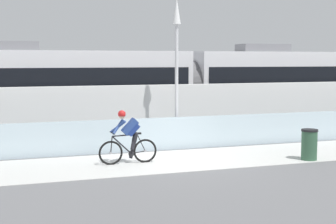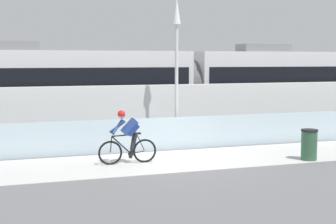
{
  "view_description": "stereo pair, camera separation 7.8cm",
  "coord_description": "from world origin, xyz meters",
  "px_view_note": "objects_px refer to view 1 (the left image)",
  "views": [
    {
      "loc": [
        -5.1,
        -14.23,
        3.08
      ],
      "look_at": [
        0.51,
        2.35,
        1.25
      ],
      "focal_mm": 53.48,
      "sensor_mm": 36.0,
      "label": 1
    },
    {
      "loc": [
        -5.03,
        -14.25,
        3.08
      ],
      "look_at": [
        0.51,
        2.35,
        1.25
      ],
      "focal_mm": 53.48,
      "sensor_mm": 36.0,
      "label": 2
    }
  ],
  "objects_px": {
    "lamp_post_antenna": "(177,54)",
    "trash_bin": "(309,145)",
    "cyclist_on_bike": "(128,138)",
    "tram": "(188,86)"
  },
  "relations": [
    {
      "from": "lamp_post_antenna",
      "to": "trash_bin",
      "type": "xyz_separation_m",
      "value": [
        3.12,
        -3.4,
        -2.81
      ]
    },
    {
      "from": "cyclist_on_bike",
      "to": "lamp_post_antenna",
      "type": "height_order",
      "value": "lamp_post_antenna"
    },
    {
      "from": "cyclist_on_bike",
      "to": "lamp_post_antenna",
      "type": "bearing_deg",
      "value": 43.22
    },
    {
      "from": "tram",
      "to": "trash_bin",
      "type": "relative_size",
      "value": 23.5
    },
    {
      "from": "trash_bin",
      "to": "lamp_post_antenna",
      "type": "bearing_deg",
      "value": 132.56
    },
    {
      "from": "tram",
      "to": "trash_bin",
      "type": "height_order",
      "value": "tram"
    },
    {
      "from": "lamp_post_antenna",
      "to": "trash_bin",
      "type": "relative_size",
      "value": 5.42
    },
    {
      "from": "cyclist_on_bike",
      "to": "lamp_post_antenna",
      "type": "relative_size",
      "value": 0.34
    },
    {
      "from": "cyclist_on_bike",
      "to": "trash_bin",
      "type": "xyz_separation_m",
      "value": [
        5.41,
        -1.25,
        -0.3
      ]
    },
    {
      "from": "tram",
      "to": "trash_bin",
      "type": "xyz_separation_m",
      "value": [
        0.9,
        -8.1,
        -1.41
      ]
    }
  ]
}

